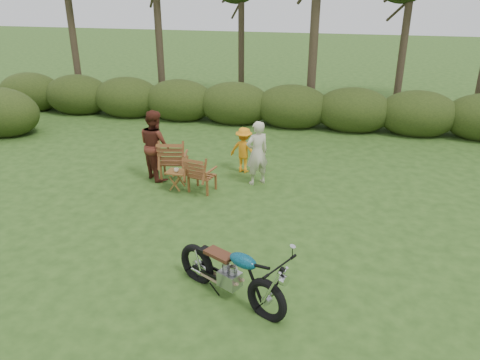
% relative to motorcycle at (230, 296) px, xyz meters
% --- Properties ---
extents(ground, '(80.00, 80.00, 0.00)m').
position_rel_motorcycle_xyz_m(ground, '(-0.23, 0.60, 0.00)').
color(ground, '#284517').
rests_on(ground, ground).
extents(tree_line, '(22.52, 11.62, 8.14)m').
position_rel_motorcycle_xyz_m(tree_line, '(0.27, 10.33, 3.81)').
color(tree_line, '#35271D').
rests_on(tree_line, ground).
extents(motorcycle, '(2.14, 1.62, 1.15)m').
position_rel_motorcycle_xyz_m(motorcycle, '(0.00, 0.00, 0.00)').
color(motorcycle, '#0B7295').
rests_on(motorcycle, ground).
extents(lawn_chair_right, '(0.74, 0.74, 0.90)m').
position_rel_motorcycle_xyz_m(lawn_chair_right, '(-1.60, 3.74, 0.00)').
color(lawn_chair_right, brown).
rests_on(lawn_chair_right, ground).
extents(lawn_chair_left, '(0.86, 0.86, 1.06)m').
position_rel_motorcycle_xyz_m(lawn_chair_left, '(-2.49, 4.28, 0.00)').
color(lawn_chair_left, brown).
rests_on(lawn_chair_left, ground).
extents(side_table, '(0.51, 0.44, 0.49)m').
position_rel_motorcycle_xyz_m(side_table, '(-2.17, 3.60, 0.25)').
color(side_table, brown).
rests_on(side_table, ground).
extents(cup, '(0.12, 0.12, 0.09)m').
position_rel_motorcycle_xyz_m(cup, '(-2.16, 3.56, 0.54)').
color(cup, beige).
rests_on(cup, side_table).
extents(adult_a, '(0.68, 0.65, 1.57)m').
position_rel_motorcycle_xyz_m(adult_a, '(-0.45, 4.45, 0.00)').
color(adult_a, beige).
rests_on(adult_a, ground).
extents(adult_b, '(1.06, 1.04, 1.73)m').
position_rel_motorcycle_xyz_m(adult_b, '(-2.94, 4.25, 0.00)').
color(adult_b, '#562418').
rests_on(adult_b, ground).
extents(child, '(0.84, 0.59, 1.18)m').
position_rel_motorcycle_xyz_m(child, '(-0.92, 5.12, 0.00)').
color(child, orange).
rests_on(child, ground).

